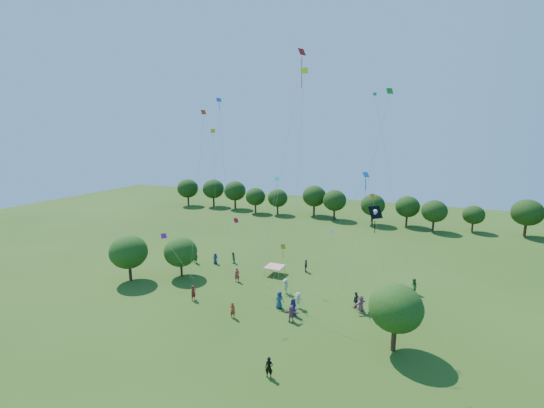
{
  "coord_description": "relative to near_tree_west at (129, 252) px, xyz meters",
  "views": [
    {
      "loc": [
        14.26,
        -18.52,
        17.95
      ],
      "look_at": [
        0.0,
        14.0,
        11.0
      ],
      "focal_mm": 24.0,
      "sensor_mm": 36.0,
      "label": 1
    }
  ],
  "objects": [
    {
      "name": "small_kite_10",
      "position": [
        19.29,
        2.22,
        1.86
      ],
      "size": [
        1.48,
        1.2,
        5.11
      ],
      "color": "orange"
    },
    {
      "name": "small_kite_2",
      "position": [
        21.29,
        2.12,
        15.23
      ],
      "size": [
        0.85,
        2.15,
        22.75
      ],
      "color": "#BACD12"
    },
    {
      "name": "crowd_person_10",
      "position": [
        19.04,
        11.31,
        -2.84
      ],
      "size": [
        0.55,
        1.03,
        1.69
      ],
      "primitive_type": "imported",
      "rotation": [
        0.0,
        0.0,
        1.67
      ],
      "color": "#463E38",
      "rests_on": "ground"
    },
    {
      "name": "pirate_kite",
      "position": [
        28.83,
        0.11,
        7.31
      ],
      "size": [
        6.47,
        1.67,
        10.36
      ],
      "color": "black"
    },
    {
      "name": "crowd_person_13",
      "position": [
        12.31,
        4.93,
        -2.82
      ],
      "size": [
        0.75,
        0.6,
        1.74
      ],
      "primitive_type": "imported",
      "rotation": [
        0.0,
        0.0,
        0.32
      ],
      "color": "maroon",
      "rests_on": "ground"
    },
    {
      "name": "small_kite_8",
      "position": [
        13.7,
        2.48,
        3.54
      ],
      "size": [
        2.17,
        3.68,
        7.23
      ],
      "color": "red"
    },
    {
      "name": "tent_blue",
      "position": [
        31.61,
        4.93,
        -2.65
      ],
      "size": [
        2.2,
        2.2,
        1.1
      ],
      "color": "#154F8E",
      "rests_on": "ground"
    },
    {
      "name": "small_kite_4",
      "position": [
        26.91,
        -2.11,
        7.92
      ],
      "size": [
        7.08,
        3.0,
        13.63
      ],
      "color": "#126EB5"
    },
    {
      "name": "crowd_person_1",
      "position": [
        10.39,
        -1.38,
        -2.86
      ],
      "size": [
        0.58,
        0.72,
        1.66
      ],
      "primitive_type": "imported",
      "rotation": [
        0.0,
        0.0,
        1.24
      ],
      "color": "maroon",
      "rests_on": "ground"
    },
    {
      "name": "small_kite_3",
      "position": [
        28.38,
        11.64,
        11.22
      ],
      "size": [
        5.57,
        3.04,
        21.23
      ],
      "color": "#167B3C"
    },
    {
      "name": "crowd_person_8",
      "position": [
        3.88,
        8.19,
        -2.88
      ],
      "size": [
        0.8,
        0.45,
        1.61
      ],
      "primitive_type": "imported",
      "rotation": [
        0.0,
        0.0,
        6.3
      ],
      "color": "#214E2A",
      "rests_on": "ground"
    },
    {
      "name": "crowd_person_0",
      "position": [
        21.54,
        -0.17,
        -2.79
      ],
      "size": [
        0.97,
        0.66,
        1.8
      ],
      "primitive_type": "imported",
      "rotation": [
        0.0,
        0.0,
        -0.22
      ],
      "color": "#1B1F4F",
      "rests_on": "ground"
    },
    {
      "name": "small_kite_0",
      "position": [
        9.63,
        1.87,
        11.58
      ],
      "size": [
        1.93,
        1.75,
        19.1
      ],
      "color": "#F2380E"
    },
    {
      "name": "small_kite_12",
      "position": [
        9.52,
        6.8,
        13.1
      ],
      "size": [
        0.62,
        2.36,
        20.71
      ],
      "color": "blue"
    },
    {
      "name": "near_tree_west",
      "position": [
        0.0,
        0.0,
        0.0
      ],
      "size": [
        4.55,
        4.55,
        5.75
      ],
      "color": "#422B19",
      "rests_on": "ground"
    },
    {
      "name": "crowd_person_3",
      "position": [
        18.98,
        4.19,
        -2.8
      ],
      "size": [
        0.72,
        1.23,
        1.77
      ],
      "primitive_type": "imported",
      "rotation": [
        0.0,
        0.0,
        4.53
      ],
      "color": "#AEAC8B",
      "rests_on": "ground"
    },
    {
      "name": "crowd_person_7",
      "position": [
        16.22,
        -3.0,
        -2.88
      ],
      "size": [
        0.62,
        0.41,
        1.62
      ],
      "primitive_type": "imported",
      "rotation": [
        0.0,
        0.0,
        3.17
      ],
      "color": "#9F2F1D",
      "rests_on": "ground"
    },
    {
      "name": "small_kite_9",
      "position": [
        5.9,
        10.51,
        10.96
      ],
      "size": [
        1.5,
        1.89,
        17.2
      ],
      "color": "#F1A30C"
    },
    {
      "name": "tent_red_stripe",
      "position": [
        15.58,
        8.93,
        -2.65
      ],
      "size": [
        2.2,
        2.2,
        1.1
      ],
      "color": "red",
      "rests_on": "ground"
    },
    {
      "name": "ground",
      "position": [
        18.82,
        -13.27,
        -3.69
      ],
      "size": [
        160.0,
        160.0,
        0.0
      ],
      "primitive_type": "plane",
      "color": "#345318"
    },
    {
      "name": "crowd_person_4",
      "position": [
        26.98,
        3.91,
        -2.79
      ],
      "size": [
        0.76,
        1.14,
        1.79
      ],
      "primitive_type": "imported",
      "rotation": [
        0.0,
        0.0,
        4.42
      ],
      "color": "#433935",
      "rests_on": "ground"
    },
    {
      "name": "crowd_person_6",
      "position": [
        6.51,
        9.15,
        -2.91
      ],
      "size": [
        0.83,
        0.56,
        1.55
      ],
      "primitive_type": "imported",
      "rotation": [
        0.0,
        0.0,
        3.34
      ],
      "color": "navy",
      "rests_on": "ground"
    },
    {
      "name": "small_kite_6",
      "position": [
        24.22,
        4.88,
        3.16
      ],
      "size": [
        1.91,
        0.66,
        6.64
      ],
      "color": "white"
    },
    {
      "name": "treeline",
      "position": [
        17.1,
        42.16,
        0.4
      ],
      "size": [
        88.01,
        8.77,
        6.77
      ],
      "color": "#422B19",
      "rests_on": "ground"
    },
    {
      "name": "man_in_black",
      "position": [
        23.18,
        -9.75,
        -2.88
      ],
      "size": [
        0.68,
        0.53,
        1.62
      ],
      "primitive_type": "imported",
      "rotation": [
        0.0,
        0.0,
        0.25
      ],
      "color": "black",
      "rests_on": "ground"
    },
    {
      "name": "red_high_kite",
      "position": [
        19.65,
        4.7,
        17.96
      ],
      "size": [
        3.78,
        3.05,
        25.07
      ],
      "color": "red"
    },
    {
      "name": "crowd_person_14",
      "position": [
        32.29,
        9.92,
        -2.78
      ],
      "size": [
        0.58,
        0.95,
        1.82
      ],
      "primitive_type": "imported",
      "rotation": [
        0.0,
        0.0,
        4.82
      ],
      "color": "#2D5F29",
      "rests_on": "ground"
    },
    {
      "name": "small_kite_5",
      "position": [
        4.79,
        1.36,
        1.69
      ],
      "size": [
        4.93,
        0.96,
        4.82
      ],
      "color": "#9A1983"
    },
    {
      "name": "crowd_person_2",
      "position": [
        8.6,
        10.39,
        -2.9
      ],
      "size": [
        0.61,
        0.86,
        1.57
      ],
      "primitive_type": "imported",
      "rotation": [
        0.0,
        0.0,
        4.98
      ],
      "color": "#204C31",
      "rests_on": "ground"
    },
    {
      "name": "crowd_person_11",
      "position": [
        27.61,
        3.17,
        -2.79
      ],
      "size": [
        1.36,
        1.75,
        1.8
      ],
      "primitive_type": "imported",
      "rotation": [
        0.0,
        0.0,
        4.19
      ],
      "color": "#A9638C",
      "rests_on": "ground"
    },
    {
      "name": "crowd_person_5",
      "position": [
        21.78,
        -1.36,
        -2.87
      ],
      "size": [
        1.59,
        0.74,
        1.64
      ],
      "primitive_type": "imported",
      "rotation": [
        0.0,
        0.0,
        3.27
      ],
      "color": "#874E6E",
      "rests_on": "ground"
    },
    {
      "name": "small_kite_1",
      "position": [
        28.23,
        5.35,
        6.26
      ],
      "size": [
        2.07,
        1.79,
        10.66
      ],
      "color": "orange"
    },
    {
      "name": "near_tree_east",
      "position": [
        31.32,
        -2.43,
        0.16
      ],
      "size": [
        4.4,
        4.4,
        5.85
      ],
      "color": "#422B19",
      "rests_on": "ground"
    },
    {
      "name": "crowd_person_12",
      "position": [
        19.68,
        0.66,
        -2.75
      ],
      "size": [
        0.98,
        1.03,
        1.88
      ],
      "primitive_type": "imported",
      "rotation": [
        0.0,
        0.0,
        0.85
      ],
      "color": "navy",
      "rests_on": "ground"
    },
    {
      "name": "crowd_person_9",
      "position": [
        21.47,
        1.46,
        -2.83
      ],
      "size": [
        1.21,
        0.74,
        1.72
      ],
      "primitive_type": "imported",
      "rotation": [
        0.0,
        0.0,
        0.22
      ],
      "color": "beige",
      "rests_on": "ground"
    },
    {
      "name": "small_kite_11",
      "position": [
        28.43,
        0.26,
        11.71
      ],
      "size": [
        4.73,
        6.25,
        20.06
      ],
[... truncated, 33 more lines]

